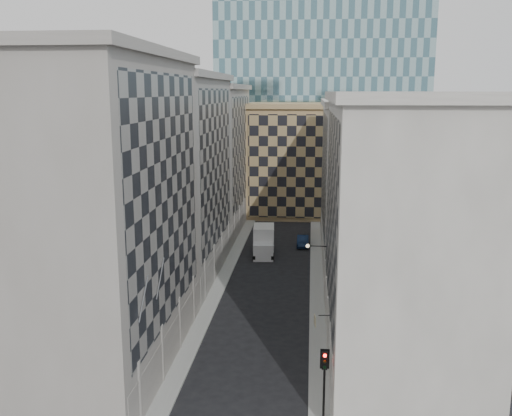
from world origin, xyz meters
The scene contains 15 objects.
sidewalk_west centered at (-5.25, 30.00, 0.07)m, with size 1.50×100.00×0.15m, color #999993.
sidewalk_east centered at (5.25, 30.00, 0.07)m, with size 1.50×100.00×0.15m, color #999993.
bldg_left_a centered at (-10.88, 11.00, 11.82)m, with size 10.80×22.80×23.70m.
bldg_left_b centered at (-10.88, 33.00, 11.32)m, with size 10.80×22.80×22.70m.
bldg_left_c centered at (-10.88, 55.00, 10.83)m, with size 10.80×22.80×21.70m.
bldg_right_a centered at (10.88, 15.00, 10.32)m, with size 10.80×26.80×20.70m.
bldg_right_b centered at (10.89, 42.00, 9.85)m, with size 10.80×28.80×19.70m.
tan_block centered at (2.00, 67.90, 9.44)m, with size 16.80×14.80×18.80m.
church_tower centered at (0.00, 82.00, 26.95)m, with size 7.20×7.20×51.50m.
flagpoles_left centered at (-5.90, 6.00, 8.00)m, with size 0.10×6.33×2.33m.
bracket_lamp centered at (4.38, 24.00, 6.20)m, with size 1.98×0.36×0.36m.
traffic_light centered at (5.47, 4.46, 3.49)m, with size 0.59×0.49×4.67m.
box_truck centered at (-1.54, 42.06, 1.55)m, with size 3.07×6.64×3.55m.
dark_car centered at (3.45, 46.53, 0.74)m, with size 1.57×4.50×1.48m, color #0F1D39.
shop_sign centered at (4.95, 11.56, 3.83)m, with size 1.23×0.79×0.88m.
Camera 1 is at (4.38, -28.93, 20.70)m, focal length 40.00 mm.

